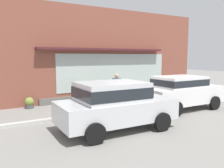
{
  "coord_description": "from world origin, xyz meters",
  "views": [
    {
      "loc": [
        -6.57,
        -9.21,
        2.56
      ],
      "look_at": [
        -0.54,
        1.2,
        1.13
      ],
      "focal_mm": 37.26,
      "sensor_mm": 36.0,
      "label": 1
    }
  ],
  "objects_px": {
    "potted_plant_low_front": "(90,93)",
    "potted_plant_near_hydrant": "(75,95)",
    "pedestrian_with_handbag": "(116,87)",
    "parked_car_silver": "(114,103)",
    "fire_hydrant": "(111,100)",
    "parked_car_white": "(181,91)",
    "potted_plant_doorstep": "(118,93)",
    "potted_plant_window_left": "(166,89)",
    "potted_plant_trailing_edge": "(148,91)",
    "potted_plant_window_right": "(29,103)"
  },
  "relations": [
    {
      "from": "potted_plant_doorstep",
      "to": "parked_car_white",
      "type": "bearing_deg",
      "value": -72.92
    },
    {
      "from": "fire_hydrant",
      "to": "potted_plant_low_front",
      "type": "xyz_separation_m",
      "value": [
        -0.22,
        2.01,
        0.07
      ]
    },
    {
      "from": "parked_car_white",
      "to": "potted_plant_low_front",
      "type": "xyz_separation_m",
      "value": [
        -3.03,
        3.9,
        -0.41
      ]
    },
    {
      "from": "parked_car_white",
      "to": "potted_plant_doorstep",
      "type": "xyz_separation_m",
      "value": [
        -1.2,
        3.89,
        -0.53
      ]
    },
    {
      "from": "potted_plant_near_hydrant",
      "to": "fire_hydrant",
      "type": "bearing_deg",
      "value": -58.17
    },
    {
      "from": "fire_hydrant",
      "to": "potted_plant_doorstep",
      "type": "height_order",
      "value": "fire_hydrant"
    },
    {
      "from": "potted_plant_doorstep",
      "to": "potted_plant_near_hydrant",
      "type": "relative_size",
      "value": 0.73
    },
    {
      "from": "potted_plant_window_left",
      "to": "potted_plant_window_right",
      "type": "bearing_deg",
      "value": 179.56
    },
    {
      "from": "potted_plant_doorstep",
      "to": "potted_plant_low_front",
      "type": "distance_m",
      "value": 1.84
    },
    {
      "from": "potted_plant_low_front",
      "to": "pedestrian_with_handbag",
      "type": "bearing_deg",
      "value": -59.07
    },
    {
      "from": "pedestrian_with_handbag",
      "to": "potted_plant_window_left",
      "type": "distance_m",
      "value": 5.07
    },
    {
      "from": "potted_plant_window_left",
      "to": "potted_plant_trailing_edge",
      "type": "height_order",
      "value": "potted_plant_trailing_edge"
    },
    {
      "from": "fire_hydrant",
      "to": "parked_car_white",
      "type": "height_order",
      "value": "parked_car_white"
    },
    {
      "from": "potted_plant_trailing_edge",
      "to": "potted_plant_doorstep",
      "type": "bearing_deg",
      "value": 173.19
    },
    {
      "from": "pedestrian_with_handbag",
      "to": "potted_plant_low_front",
      "type": "xyz_separation_m",
      "value": [
        -0.86,
        1.43,
        -0.45
      ]
    },
    {
      "from": "potted_plant_window_left",
      "to": "potted_plant_doorstep",
      "type": "distance_m",
      "value": 3.86
    },
    {
      "from": "potted_plant_window_left",
      "to": "potted_plant_trailing_edge",
      "type": "relative_size",
      "value": 0.9
    },
    {
      "from": "potted_plant_window_right",
      "to": "potted_plant_low_front",
      "type": "bearing_deg",
      "value": 0.1
    },
    {
      "from": "parked_car_white",
      "to": "potted_plant_window_right",
      "type": "distance_m",
      "value": 7.47
    },
    {
      "from": "potted_plant_near_hydrant",
      "to": "parked_car_silver",
      "type": "bearing_deg",
      "value": -95.0
    },
    {
      "from": "potted_plant_window_left",
      "to": "potted_plant_trailing_edge",
      "type": "distance_m",
      "value": 1.77
    },
    {
      "from": "pedestrian_with_handbag",
      "to": "potted_plant_window_right",
      "type": "relative_size",
      "value": 2.97
    },
    {
      "from": "fire_hydrant",
      "to": "parked_car_white",
      "type": "bearing_deg",
      "value": -33.95
    },
    {
      "from": "parked_car_silver",
      "to": "parked_car_white",
      "type": "bearing_deg",
      "value": 14.97
    },
    {
      "from": "potted_plant_doorstep",
      "to": "fire_hydrant",
      "type": "bearing_deg",
      "value": -128.99
    },
    {
      "from": "potted_plant_window_right",
      "to": "potted_plant_window_left",
      "type": "height_order",
      "value": "potted_plant_window_left"
    },
    {
      "from": "fire_hydrant",
      "to": "potted_plant_near_hydrant",
      "type": "relative_size",
      "value": 0.81
    },
    {
      "from": "parked_car_silver",
      "to": "pedestrian_with_handbag",
      "type": "bearing_deg",
      "value": 59.07
    },
    {
      "from": "fire_hydrant",
      "to": "parked_car_silver",
      "type": "relative_size",
      "value": 0.21
    },
    {
      "from": "potted_plant_low_front",
      "to": "potted_plant_window_right",
      "type": "bearing_deg",
      "value": -179.9
    },
    {
      "from": "potted_plant_doorstep",
      "to": "potted_plant_trailing_edge",
      "type": "xyz_separation_m",
      "value": [
        2.1,
        -0.25,
        -0.02
      ]
    },
    {
      "from": "potted_plant_near_hydrant",
      "to": "potted_plant_trailing_edge",
      "type": "relative_size",
      "value": 1.53
    },
    {
      "from": "pedestrian_with_handbag",
      "to": "potted_plant_near_hydrant",
      "type": "bearing_deg",
      "value": -1.2
    },
    {
      "from": "parked_car_silver",
      "to": "potted_plant_window_right",
      "type": "distance_m",
      "value": 5.4
    },
    {
      "from": "pedestrian_with_handbag",
      "to": "parked_car_silver",
      "type": "bearing_deg",
      "value": 92.58
    },
    {
      "from": "pedestrian_with_handbag",
      "to": "potted_plant_doorstep",
      "type": "xyz_separation_m",
      "value": [
        0.98,
        1.42,
        -0.57
      ]
    },
    {
      "from": "potted_plant_trailing_edge",
      "to": "parked_car_silver",
      "type": "bearing_deg",
      "value": -138.2
    },
    {
      "from": "fire_hydrant",
      "to": "potted_plant_trailing_edge",
      "type": "height_order",
      "value": "fire_hydrant"
    },
    {
      "from": "potted_plant_window_right",
      "to": "potted_plant_window_left",
      "type": "bearing_deg",
      "value": -0.44
    },
    {
      "from": "potted_plant_window_right",
      "to": "potted_plant_trailing_edge",
      "type": "xyz_separation_m",
      "value": [
        7.23,
        -0.25,
        0.09
      ]
    },
    {
      "from": "parked_car_silver",
      "to": "potted_plant_window_left",
      "type": "relative_size",
      "value": 6.66
    },
    {
      "from": "fire_hydrant",
      "to": "potted_plant_window_left",
      "type": "bearing_deg",
      "value": 19.46
    },
    {
      "from": "potted_plant_low_front",
      "to": "potted_plant_doorstep",
      "type": "bearing_deg",
      "value": -0.31
    },
    {
      "from": "fire_hydrant",
      "to": "parked_car_white",
      "type": "xyz_separation_m",
      "value": [
        2.81,
        -1.89,
        0.48
      ]
    },
    {
      "from": "parked_car_white",
      "to": "fire_hydrant",
      "type": "bearing_deg",
      "value": 145.64
    },
    {
      "from": "potted_plant_window_left",
      "to": "potted_plant_near_hydrant",
      "type": "distance_m",
      "value": 6.64
    },
    {
      "from": "potted_plant_low_front",
      "to": "potted_plant_trailing_edge",
      "type": "distance_m",
      "value": 3.94
    },
    {
      "from": "parked_car_white",
      "to": "potted_plant_window_left",
      "type": "distance_m",
      "value": 4.7
    },
    {
      "from": "potted_plant_low_front",
      "to": "potted_plant_near_hydrant",
      "type": "distance_m",
      "value": 0.95
    },
    {
      "from": "pedestrian_with_handbag",
      "to": "parked_car_silver",
      "type": "relative_size",
      "value": 0.4
    }
  ]
}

